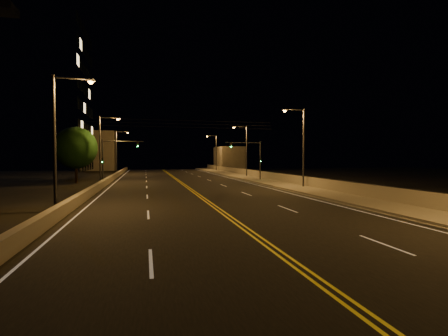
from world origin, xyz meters
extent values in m
plane|color=black|center=(0.00, 0.00, 0.00)|extent=(160.00, 160.00, 0.00)
cube|color=black|center=(0.00, 20.00, 0.01)|extent=(18.00, 120.00, 0.02)
cube|color=gray|center=(10.80, 20.00, 0.15)|extent=(3.60, 120.00, 0.30)
cube|color=gray|center=(8.93, 20.00, 0.07)|extent=(0.14, 120.00, 0.15)
cube|color=gray|center=(12.45, 20.00, 0.80)|extent=(0.30, 120.00, 1.00)
cube|color=gray|center=(-9.39, 20.00, 0.38)|extent=(0.45, 120.00, 0.76)
cube|color=slate|center=(16.50, 72.11, 3.01)|extent=(6.00, 10.00, 6.03)
cube|color=slate|center=(-16.00, 78.33, 4.94)|extent=(8.00, 8.00, 9.89)
cylinder|color=black|center=(12.45, 20.00, 1.33)|extent=(0.06, 120.00, 0.06)
cube|color=silver|center=(-8.60, 20.00, 0.02)|extent=(0.12, 116.00, 0.00)
cube|color=silver|center=(8.60, 20.00, 0.02)|extent=(0.12, 116.00, 0.00)
cube|color=gold|center=(-0.15, 20.00, 0.02)|extent=(0.12, 116.00, 0.00)
cube|color=gold|center=(0.15, 20.00, 0.02)|extent=(0.12, 116.00, 0.00)
cube|color=silver|center=(-4.50, 1.50, 0.02)|extent=(0.12, 3.00, 0.00)
cube|color=silver|center=(-4.50, 10.50, 0.02)|extent=(0.12, 3.00, 0.00)
cube|color=silver|center=(-4.50, 19.50, 0.02)|extent=(0.12, 3.00, 0.00)
cube|color=silver|center=(-4.50, 28.50, 0.02)|extent=(0.12, 3.00, 0.00)
cube|color=silver|center=(-4.50, 37.50, 0.02)|extent=(0.12, 3.00, 0.00)
cube|color=silver|center=(-4.50, 46.50, 0.02)|extent=(0.12, 3.00, 0.00)
cube|color=silver|center=(-4.50, 55.50, 0.02)|extent=(0.12, 3.00, 0.00)
cube|color=silver|center=(-4.50, 64.50, 0.02)|extent=(0.12, 3.00, 0.00)
cube|color=silver|center=(-4.50, 73.50, 0.02)|extent=(0.12, 3.00, 0.00)
cube|color=silver|center=(4.50, 1.50, 0.02)|extent=(0.12, 3.00, 0.00)
cube|color=silver|center=(4.50, 10.50, 0.02)|extent=(0.12, 3.00, 0.00)
cube|color=silver|center=(4.50, 19.50, 0.02)|extent=(0.12, 3.00, 0.00)
cube|color=silver|center=(4.50, 28.50, 0.02)|extent=(0.12, 3.00, 0.00)
cube|color=silver|center=(4.50, 37.50, 0.02)|extent=(0.12, 3.00, 0.00)
cube|color=silver|center=(4.50, 46.50, 0.02)|extent=(0.12, 3.00, 0.00)
cube|color=silver|center=(4.50, 55.50, 0.02)|extent=(0.12, 3.00, 0.00)
cube|color=silver|center=(4.50, 64.50, 0.02)|extent=(0.12, 3.00, 0.00)
cube|color=silver|center=(4.50, 73.50, 0.02)|extent=(0.12, 3.00, 0.00)
cylinder|color=#2D2D33|center=(11.80, 22.30, 4.30)|extent=(0.20, 0.20, 8.60)
cylinder|color=#2D2D33|center=(10.70, 22.30, 8.45)|extent=(2.20, 0.12, 0.12)
cube|color=#2D2D33|center=(9.60, 22.30, 8.38)|extent=(0.50, 0.25, 0.14)
sphere|color=#FF9E2D|center=(9.60, 22.30, 8.28)|extent=(0.28, 0.28, 0.28)
cylinder|color=#2D2D33|center=(11.80, 42.25, 4.30)|extent=(0.20, 0.20, 8.60)
cylinder|color=#2D2D33|center=(10.70, 42.25, 8.45)|extent=(2.20, 0.12, 0.12)
cube|color=#2D2D33|center=(9.60, 42.25, 8.38)|extent=(0.50, 0.25, 0.14)
sphere|color=#FF9E2D|center=(9.60, 42.25, 8.28)|extent=(0.28, 0.28, 0.28)
cylinder|color=#2D2D33|center=(11.80, 65.95, 4.30)|extent=(0.20, 0.20, 8.60)
cylinder|color=#2D2D33|center=(10.70, 65.95, 8.45)|extent=(2.20, 0.12, 0.12)
cube|color=#2D2D33|center=(9.60, 65.95, 8.38)|extent=(0.50, 0.25, 0.14)
sphere|color=#FF9E2D|center=(9.60, 65.95, 8.28)|extent=(0.28, 0.28, 0.28)
cylinder|color=#2D2D33|center=(-10.20, 13.10, 4.30)|extent=(0.20, 0.20, 8.60)
cylinder|color=#2D2D33|center=(-9.10, 13.10, 8.45)|extent=(2.20, 0.12, 0.12)
cube|color=#2D2D33|center=(-8.00, 13.10, 8.38)|extent=(0.50, 0.25, 0.14)
sphere|color=#FF9E2D|center=(-8.00, 13.10, 8.28)|extent=(0.28, 0.28, 0.28)
cylinder|color=#2D2D33|center=(-10.20, 34.39, 4.30)|extent=(0.20, 0.20, 8.60)
cylinder|color=#2D2D33|center=(-9.10, 34.39, 8.45)|extent=(2.20, 0.12, 0.12)
cube|color=#2D2D33|center=(-8.00, 34.39, 8.38)|extent=(0.50, 0.25, 0.14)
sphere|color=#FF9E2D|center=(-8.00, 34.39, 8.28)|extent=(0.28, 0.28, 0.28)
cylinder|color=#2D2D33|center=(-10.20, 58.44, 4.30)|extent=(0.20, 0.20, 8.60)
cylinder|color=#2D2D33|center=(-9.10, 58.44, 8.45)|extent=(2.20, 0.12, 0.12)
cube|color=#2D2D33|center=(-8.00, 58.44, 8.38)|extent=(0.50, 0.25, 0.14)
sphere|color=#FF9E2D|center=(-8.00, 58.44, 8.28)|extent=(0.28, 0.28, 0.28)
cylinder|color=#2D2D33|center=(11.00, 33.52, 2.81)|extent=(0.18, 0.18, 5.62)
cylinder|color=#2D2D33|center=(8.50, 33.52, 5.42)|extent=(5.00, 0.10, 0.10)
cube|color=black|center=(6.75, 33.52, 5.07)|extent=(0.28, 0.18, 0.80)
sphere|color=#19FF4C|center=(6.75, 33.41, 4.82)|extent=(0.14, 0.14, 0.14)
cube|color=black|center=(11.00, 33.37, 3.00)|extent=(0.22, 0.14, 0.55)
cylinder|color=#2D2D33|center=(-9.80, 33.52, 2.81)|extent=(0.18, 0.18, 5.62)
cylinder|color=#2D2D33|center=(-7.30, 33.52, 5.42)|extent=(5.00, 0.10, 0.10)
cube|color=black|center=(-5.55, 33.52, 5.07)|extent=(0.28, 0.18, 0.80)
sphere|color=#19FF4C|center=(-5.55, 33.41, 4.82)|extent=(0.14, 0.14, 0.14)
cube|color=black|center=(-9.80, 33.37, 3.00)|extent=(0.22, 0.14, 0.55)
cylinder|color=black|center=(0.00, 29.50, 7.00)|extent=(22.00, 0.03, 0.03)
cylinder|color=black|center=(0.00, 29.50, 7.40)|extent=(22.00, 0.03, 0.03)
cylinder|color=black|center=(0.00, 29.50, 7.80)|extent=(22.00, 0.03, 0.03)
cube|color=slate|center=(-26.01, 47.89, 12.83)|extent=(24.00, 15.00, 25.66)
cube|color=#2D2D33|center=(-26.01, 47.89, 26.26)|extent=(4.00, 4.00, 1.20)
cylinder|color=black|center=(-13.43, 36.47, 1.29)|extent=(0.36, 0.36, 2.58)
sphere|color=black|center=(-13.43, 36.47, 4.65)|extent=(5.44, 5.44, 5.44)
cylinder|color=black|center=(-15.57, 47.39, 1.18)|extent=(0.36, 0.36, 2.36)
sphere|color=black|center=(-15.57, 47.39, 4.27)|extent=(4.99, 4.99, 4.99)
camera|label=1|loc=(-4.66, -9.29, 3.48)|focal=26.00mm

